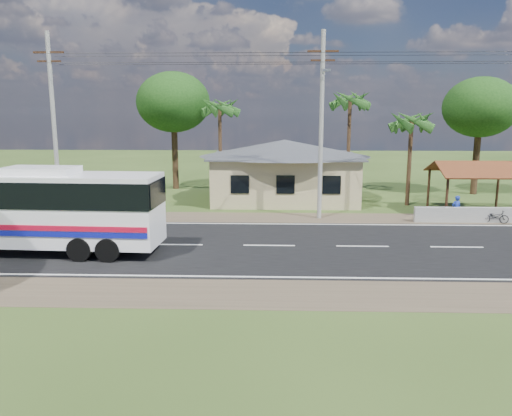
{
  "coord_description": "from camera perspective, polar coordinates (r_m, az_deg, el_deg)",
  "views": [
    {
      "loc": [
        0.14,
        -23.39,
        6.42
      ],
      "look_at": [
        -0.67,
        1.0,
        1.67
      ],
      "focal_mm": 35.0,
      "sensor_mm": 36.0,
      "label": 1
    }
  ],
  "objects": [
    {
      "name": "palm_mid",
      "position": [
        39.34,
        10.71,
        11.89
      ],
      "size": [
        2.8,
        2.8,
        8.2
      ],
      "color": "#47301E",
      "rests_on": "ground"
    },
    {
      "name": "palm_near",
      "position": [
        35.65,
        17.37,
        9.37
      ],
      "size": [
        2.8,
        2.8,
        6.7
      ],
      "color": "#47301E",
      "rests_on": "ground"
    },
    {
      "name": "palm_far",
      "position": [
        39.61,
        -4.17,
        11.35
      ],
      "size": [
        2.8,
        2.8,
        7.7
      ],
      "color": "#47301E",
      "rests_on": "ground"
    },
    {
      "name": "road",
      "position": [
        24.25,
        1.51,
        -4.32
      ],
      "size": [
        120.0,
        16.0,
        0.03
      ],
      "color": "black",
      "rests_on": "ground"
    },
    {
      "name": "person",
      "position": [
        31.54,
        21.91,
        -0.08
      ],
      "size": [
        0.65,
        0.5,
        1.57
      ],
      "primitive_type": "imported",
      "rotation": [
        0.0,
        0.0,
        3.38
      ],
      "color": "#1B3398",
      "rests_on": "ground"
    },
    {
      "name": "concrete_barrier",
      "position": [
        31.89,
        23.71,
        -0.73
      ],
      "size": [
        7.0,
        0.3,
        0.9
      ],
      "primitive_type": "cube",
      "color": "#9E9E99",
      "rests_on": "ground"
    },
    {
      "name": "tree_behind_house",
      "position": [
        42.19,
        -9.42,
        11.8
      ],
      "size": [
        6.0,
        6.0,
        9.61
      ],
      "color": "#47301E",
      "rests_on": "ground"
    },
    {
      "name": "waiting_shed",
      "position": [
        34.58,
        23.78,
        3.95
      ],
      "size": [
        5.2,
        4.48,
        3.35
      ],
      "color": "#3A2215",
      "rests_on": "ground"
    },
    {
      "name": "utility_poles",
      "position": [
        29.99,
        6.84,
        9.68
      ],
      "size": [
        32.8,
        2.22,
        11.0
      ],
      "color": "#9E9E99",
      "rests_on": "ground"
    },
    {
      "name": "motorcycle",
      "position": [
        32.15,
        25.64,
        -0.89
      ],
      "size": [
        1.58,
        0.8,
        0.79
      ],
      "primitive_type": "imported",
      "rotation": [
        0.0,
        0.0,
        1.38
      ],
      "color": "black",
      "rests_on": "ground"
    },
    {
      "name": "coach_bus",
      "position": [
        25.11,
        -25.25,
        0.43
      ],
      "size": [
        12.89,
        3.33,
        3.97
      ],
      "rotation": [
        0.0,
        0.0,
        -0.05
      ],
      "color": "white",
      "rests_on": "ground"
    },
    {
      "name": "tree_behind_shed",
      "position": [
        42.47,
        24.26,
        10.41
      ],
      "size": [
        5.6,
        5.6,
        9.02
      ],
      "color": "#47301E",
      "rests_on": "ground"
    },
    {
      "name": "house",
      "position": [
        36.59,
        3.26,
        5.06
      ],
      "size": [
        12.4,
        10.0,
        5.0
      ],
      "color": "tan",
      "rests_on": "ground"
    },
    {
      "name": "ground",
      "position": [
        24.26,
        1.51,
        -4.34
      ],
      "size": [
        120.0,
        120.0,
        0.0
      ],
      "primitive_type": "plane",
      "color": "#2B4117",
      "rests_on": "ground"
    }
  ]
}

